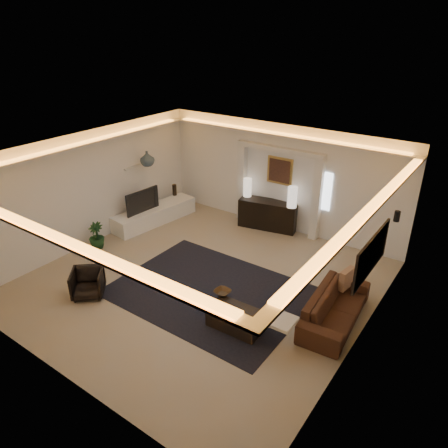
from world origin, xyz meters
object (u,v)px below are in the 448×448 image
Objects in this scene: sofa at (335,308)px; armchair at (88,283)px; coffee_table at (236,318)px; console at (268,215)px.

sofa is 3.21× the size of armchair.
sofa reaches higher than coffee_table.
sofa is at bearing -16.05° from armchair.
console is 5.23m from armchair.
coffee_table is at bearing -79.75° from console.
console reaches higher than armchair.
armchair is at bearing -165.62° from coffee_table.
armchair is at bearing 111.11° from sofa.
coffee_table is at bearing -25.19° from armchair.
armchair is at bearing -118.14° from console.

